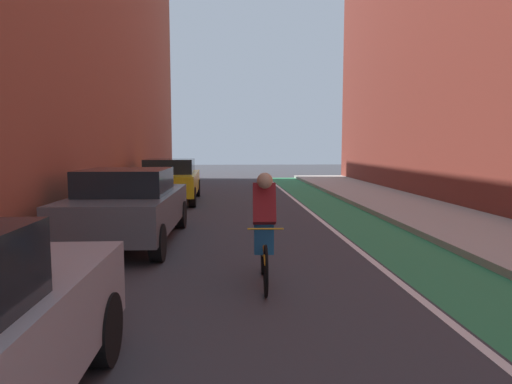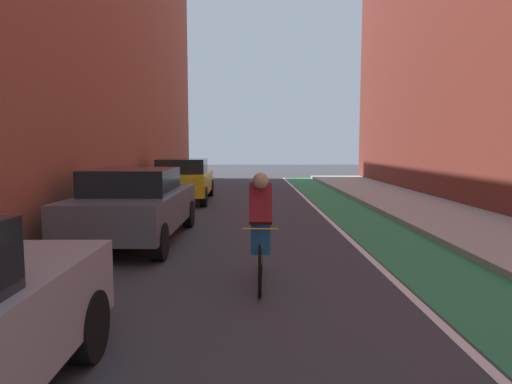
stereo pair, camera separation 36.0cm
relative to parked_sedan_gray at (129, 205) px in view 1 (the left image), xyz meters
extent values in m
plane|color=#38383D|center=(2.59, -1.55, -0.79)|extent=(80.68, 80.68, 0.00)
cube|color=#2D8451|center=(5.43, 0.45, -0.78)|extent=(1.60, 36.67, 0.00)
cube|color=white|center=(4.53, 0.45, -0.78)|extent=(0.12, 36.67, 0.00)
cube|color=#A8A59E|center=(7.73, 0.45, -0.72)|extent=(3.00, 36.67, 0.14)
cylinder|color=black|center=(0.87, -5.28, -0.46)|extent=(0.22, 0.66, 0.66)
cube|color=#595B60|center=(0.00, 0.05, -0.11)|extent=(1.95, 4.36, 0.70)
cube|color=black|center=(0.00, -0.17, 0.47)|extent=(1.67, 1.85, 0.55)
cylinder|color=black|center=(-0.81, 1.68, -0.46)|extent=(0.24, 0.66, 0.66)
cylinder|color=black|center=(0.88, 1.64, -0.46)|extent=(0.24, 0.66, 0.66)
cylinder|color=black|center=(-0.88, -1.54, -0.46)|extent=(0.24, 0.66, 0.66)
cylinder|color=black|center=(0.81, -1.58, -0.46)|extent=(0.24, 0.66, 0.66)
cube|color=yellow|center=(0.00, 6.96, -0.11)|extent=(1.95, 4.35, 0.70)
cube|color=black|center=(0.00, 6.75, 0.47)|extent=(1.68, 1.84, 0.55)
cylinder|color=black|center=(-0.88, 8.55, -0.46)|extent=(0.23, 0.66, 0.66)
cylinder|color=black|center=(0.83, 8.58, -0.46)|extent=(0.23, 0.66, 0.66)
cylinder|color=black|center=(-0.83, 5.34, -0.46)|extent=(0.23, 0.66, 0.66)
cylinder|color=black|center=(0.88, 5.37, -0.46)|extent=(0.23, 0.66, 0.66)
torus|color=black|center=(2.52, -3.52, -0.44)|extent=(0.07, 0.70, 0.70)
torus|color=black|center=(2.56, -2.47, -0.44)|extent=(0.07, 0.70, 0.70)
cylinder|color=gold|center=(2.54, -3.00, -0.22)|extent=(0.08, 0.96, 0.33)
cylinder|color=gold|center=(2.54, -2.81, -0.14)|extent=(0.04, 0.12, 0.55)
cylinder|color=gold|center=(2.52, -3.44, 0.11)|extent=(0.48, 0.04, 0.02)
cube|color=#1E598C|center=(2.54, -2.89, -0.07)|extent=(0.29, 0.25, 0.56)
cube|color=maroon|center=(2.54, -3.02, 0.39)|extent=(0.34, 0.41, 0.60)
sphere|color=tan|center=(2.53, -3.18, 0.73)|extent=(0.22, 0.22, 0.22)
camera|label=1|loc=(2.01, -9.32, 1.21)|focal=31.69mm
camera|label=2|loc=(2.37, -9.33, 1.21)|focal=31.69mm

